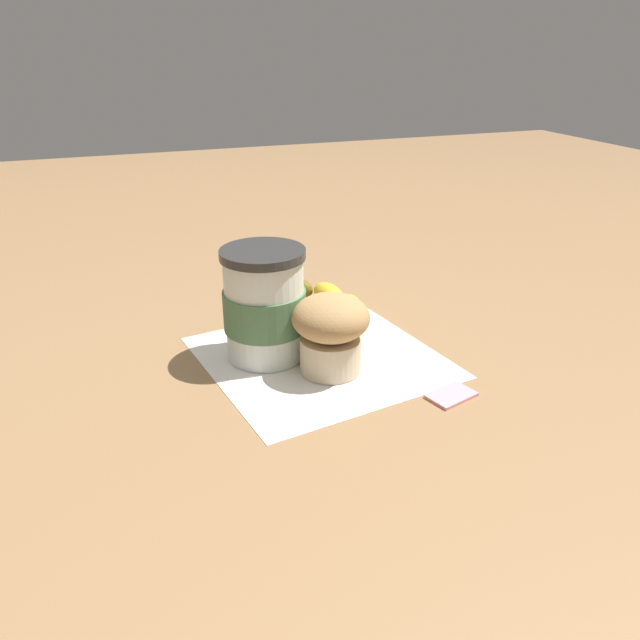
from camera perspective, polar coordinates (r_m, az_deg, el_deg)
name	(u,v)px	position (r m, az deg, el deg)	size (l,w,h in m)	color
ground_plane	(320,358)	(0.74, 0.00, -3.45)	(3.00, 3.00, 0.00)	#936D47
paper_napkin	(320,357)	(0.74, 0.00, -3.40)	(0.26, 0.26, 0.00)	white
coffee_cup	(265,305)	(0.72, -5.09, 1.36)	(0.10, 0.10, 0.13)	silver
muffin	(329,330)	(0.69, 0.85, -0.95)	(0.09, 0.09, 0.09)	beige
banana	(333,303)	(0.84, 1.18, 1.54)	(0.10, 0.21, 0.03)	gold
sugar_packet	(451,394)	(0.68, 11.93, -6.63)	(0.05, 0.03, 0.01)	pink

